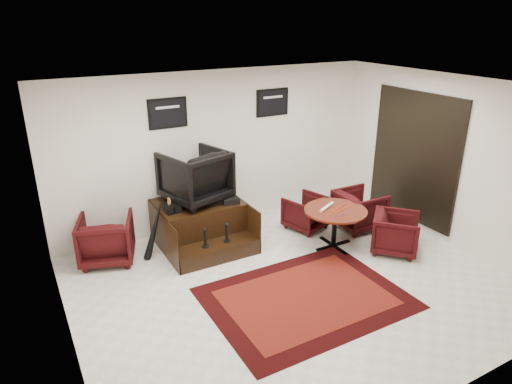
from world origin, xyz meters
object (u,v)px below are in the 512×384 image
at_px(table_chair_back, 306,211).
at_px(table_chair_corner, 396,231).
at_px(shine_chair, 195,174).
at_px(meeting_table, 335,214).
at_px(shine_podium, 201,225).
at_px(table_chair_window, 359,208).
at_px(armchair_side, 106,237).

height_order(table_chair_back, table_chair_corner, table_chair_corner).
bearing_deg(table_chair_back, shine_chair, -33.11).
xyz_separation_m(meeting_table, table_chair_corner, (0.77, -0.62, -0.23)).
xyz_separation_m(table_chair_back, table_chair_corner, (0.78, -1.43, 0.02)).
bearing_deg(shine_chair, meeting_table, 128.89).
bearing_deg(meeting_table, shine_chair, 144.47).
distance_m(shine_podium, table_chair_window, 2.87).
xyz_separation_m(shine_podium, table_chair_window, (2.75, -0.84, 0.06)).
distance_m(shine_podium, table_chair_back, 1.93).
bearing_deg(table_chair_corner, table_chair_back, 75.72).
bearing_deg(shine_chair, shine_podium, 74.42).
xyz_separation_m(shine_podium, table_chair_back, (1.89, -0.39, 0.01)).
height_order(meeting_table, table_chair_corner, table_chair_corner).
distance_m(armchair_side, table_chair_window, 4.39).
relative_size(shine_chair, table_chair_corner, 1.34).
xyz_separation_m(shine_podium, shine_chair, (-0.00, 0.15, 0.88)).
distance_m(armchair_side, table_chair_corner, 4.64).
height_order(armchair_side, meeting_table, armchair_side).
height_order(table_chair_window, table_chair_corner, table_chair_window).
xyz_separation_m(shine_podium, meeting_table, (1.89, -1.21, 0.25)).
height_order(armchair_side, table_chair_window, armchair_side).
bearing_deg(shine_podium, table_chair_corner, -34.39).
height_order(shine_chair, table_chair_corner, shine_chair).
bearing_deg(armchair_side, shine_podium, -167.84).
height_order(shine_podium, table_chair_corner, same).
bearing_deg(shine_chair, table_chair_corner, 127.96).
xyz_separation_m(armchair_side, table_chair_corner, (4.19, -1.99, -0.05)).
distance_m(table_chair_window, table_chair_corner, 0.99).
relative_size(table_chair_back, table_chair_corner, 0.94).
xyz_separation_m(shine_chair, meeting_table, (1.89, -1.35, -0.62)).
xyz_separation_m(meeting_table, table_chair_window, (0.85, 0.37, -0.20)).
bearing_deg(shine_podium, shine_chair, 90.00).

